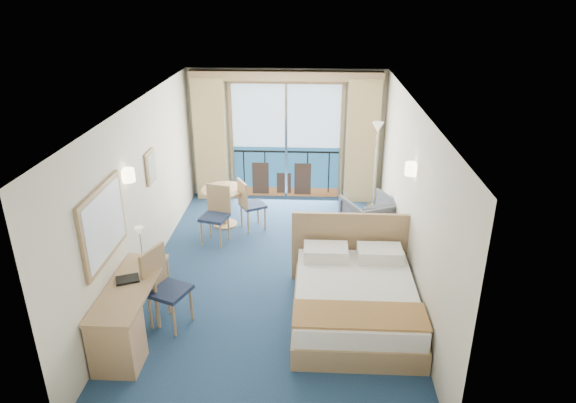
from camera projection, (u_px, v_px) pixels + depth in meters
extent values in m
plane|color=navy|center=(275.00, 274.00, 8.14)|extent=(6.50, 6.50, 0.00)
cube|color=beige|center=(286.00, 135.00, 10.60)|extent=(4.00, 0.02, 2.70)
cube|color=beige|center=(247.00, 334.00, 4.61)|extent=(4.00, 0.02, 2.70)
cube|color=beige|center=(141.00, 192.00, 7.70)|extent=(0.02, 6.50, 2.70)
cube|color=beige|center=(411.00, 198.00, 7.51)|extent=(0.02, 6.50, 2.70)
cube|color=silver|center=(273.00, 104.00, 7.07)|extent=(4.00, 6.50, 0.02)
cube|color=#215274|center=(286.00, 171.00, 10.87)|extent=(2.20, 0.02, 1.08)
cube|color=#AFCAE6|center=(286.00, 116.00, 10.40)|extent=(2.20, 0.02, 1.32)
cube|color=#A16031|center=(286.00, 192.00, 11.05)|extent=(2.20, 0.02, 0.20)
cube|color=black|center=(286.00, 152.00, 10.69)|extent=(2.20, 0.02, 0.04)
cube|color=#A87E5B|center=(286.00, 81.00, 10.11)|extent=(2.36, 0.03, 0.12)
cube|color=#A87E5B|center=(231.00, 142.00, 10.66)|extent=(0.06, 0.03, 2.40)
cube|color=#A87E5B|center=(342.00, 143.00, 10.56)|extent=(0.06, 0.03, 2.40)
cube|color=silver|center=(286.00, 143.00, 10.61)|extent=(0.05, 0.02, 2.40)
cube|color=#332017|center=(303.00, 179.00, 10.91)|extent=(0.35, 0.02, 0.70)
cube|color=#332017|center=(261.00, 178.00, 10.95)|extent=(0.35, 0.02, 0.70)
cube|color=#332017|center=(284.00, 183.00, 10.97)|extent=(0.30, 0.02, 0.45)
cube|color=black|center=(244.00, 171.00, 10.91)|extent=(0.02, 0.01, 0.90)
cube|color=black|center=(265.00, 172.00, 10.89)|extent=(0.03, 0.01, 0.90)
cube|color=black|center=(286.00, 172.00, 10.87)|extent=(0.03, 0.01, 0.90)
cube|color=black|center=(307.00, 172.00, 10.85)|extent=(0.03, 0.01, 0.90)
cube|color=black|center=(329.00, 173.00, 10.83)|extent=(0.02, 0.01, 0.90)
cube|color=tan|center=(211.00, 140.00, 10.52)|extent=(0.65, 0.22, 2.55)
cube|color=tan|center=(362.00, 142.00, 10.38)|extent=(0.65, 0.22, 2.55)
cube|color=#A87E5B|center=(286.00, 76.00, 9.96)|extent=(3.80, 0.25, 0.18)
cube|color=#A87E5B|center=(103.00, 224.00, 6.24)|extent=(0.04, 1.25, 0.95)
cube|color=silver|center=(105.00, 224.00, 6.24)|extent=(0.01, 1.12, 0.82)
cube|color=#A87E5B|center=(151.00, 167.00, 8.01)|extent=(0.03, 0.42, 0.52)
cube|color=gray|center=(152.00, 167.00, 8.01)|extent=(0.01, 0.34, 0.44)
cylinder|color=#FFE8B2|center=(128.00, 175.00, 6.95)|extent=(0.18, 0.18, 0.18)
cylinder|color=#FFE8B2|center=(411.00, 169.00, 7.18)|extent=(0.18, 0.18, 0.18)
cube|color=#A87E5B|center=(354.00, 312.00, 6.93)|extent=(1.64, 2.05, 0.31)
cube|color=white|center=(355.00, 294.00, 6.82)|extent=(1.58, 1.99, 0.26)
cube|color=#B18045|center=(360.00, 315.00, 6.16)|extent=(1.62, 0.56, 0.03)
cube|color=white|center=(326.00, 252.00, 7.43)|extent=(0.63, 0.41, 0.18)
cube|color=white|center=(380.00, 253.00, 7.39)|extent=(0.63, 0.41, 0.18)
cube|color=#A87E5B|center=(351.00, 247.00, 7.76)|extent=(1.79, 0.06, 1.13)
cube|color=tan|center=(387.00, 250.00, 8.34)|extent=(0.38, 0.37, 0.50)
cube|color=white|center=(389.00, 234.00, 8.20)|extent=(0.23, 0.19, 0.09)
imported|color=#3F454D|center=(369.00, 218.00, 9.14)|extent=(1.12, 1.13, 0.78)
cylinder|color=silver|center=(372.00, 206.00, 10.56)|extent=(0.25, 0.25, 0.03)
cylinder|color=silver|center=(375.00, 168.00, 10.24)|extent=(0.03, 0.03, 1.67)
cone|color=beige|center=(378.00, 127.00, 9.91)|extent=(0.22, 0.22, 0.20)
cube|color=#A87E5B|center=(129.00, 287.00, 6.41)|extent=(0.57, 1.65, 0.04)
cube|color=tan|center=(117.00, 341.00, 6.04)|extent=(0.54, 0.49, 0.73)
cylinder|color=#A87E5B|center=(119.00, 303.00, 6.76)|extent=(0.05, 0.05, 0.73)
cylinder|color=#A87E5B|center=(157.00, 304.00, 6.74)|extent=(0.05, 0.05, 0.73)
cylinder|color=#A87E5B|center=(133.00, 280.00, 7.28)|extent=(0.05, 0.05, 0.73)
cylinder|color=#A87E5B|center=(168.00, 281.00, 7.26)|extent=(0.05, 0.05, 0.73)
cube|color=#1E2947|center=(169.00, 291.00, 6.73)|extent=(0.61, 0.61, 0.06)
cube|color=#A87E5B|center=(153.00, 268.00, 6.71)|extent=(0.22, 0.45, 0.56)
cylinder|color=#A87E5B|center=(174.00, 320.00, 6.61)|extent=(0.04, 0.04, 0.50)
cylinder|color=#A87E5B|center=(191.00, 304.00, 6.92)|extent=(0.04, 0.04, 0.50)
cylinder|color=#A87E5B|center=(151.00, 312.00, 6.76)|extent=(0.04, 0.04, 0.50)
cylinder|color=#A87E5B|center=(168.00, 298.00, 7.07)|extent=(0.04, 0.04, 0.50)
cube|color=black|center=(127.00, 279.00, 6.51)|extent=(0.35, 0.31, 0.03)
cylinder|color=silver|center=(143.00, 259.00, 6.94)|extent=(0.13, 0.13, 0.02)
cylinder|color=silver|center=(141.00, 246.00, 6.86)|extent=(0.02, 0.02, 0.44)
cone|color=beige|center=(139.00, 231.00, 6.78)|extent=(0.12, 0.12, 0.11)
cylinder|color=#A87E5B|center=(224.00, 190.00, 9.49)|extent=(0.82, 0.82, 0.04)
cylinder|color=#A87E5B|center=(225.00, 207.00, 9.63)|extent=(0.08, 0.08, 0.72)
cylinder|color=#A87E5B|center=(225.00, 224.00, 9.77)|extent=(0.45, 0.45, 0.03)
cube|color=#1E2947|center=(253.00, 205.00, 9.47)|extent=(0.56, 0.56, 0.05)
cube|color=#A87E5B|center=(242.00, 194.00, 9.29)|extent=(0.24, 0.38, 0.49)
cylinder|color=#A87E5B|center=(265.00, 219.00, 9.50)|extent=(0.04, 0.04, 0.44)
cylinder|color=#A87E5B|center=(258.00, 212.00, 9.77)|extent=(0.04, 0.04, 0.44)
cylinder|color=#A87E5B|center=(248.00, 222.00, 9.36)|extent=(0.04, 0.04, 0.44)
cylinder|color=#A87E5B|center=(242.00, 215.00, 9.64)|extent=(0.04, 0.04, 0.44)
cube|color=#1E2947|center=(214.00, 217.00, 8.91)|extent=(0.53, 0.53, 0.05)
cube|color=#A87E5B|center=(219.00, 199.00, 8.99)|extent=(0.44, 0.15, 0.52)
cylinder|color=#A87E5B|center=(202.00, 234.00, 8.91)|extent=(0.04, 0.04, 0.47)
cylinder|color=#A87E5B|center=(220.00, 236.00, 8.81)|extent=(0.04, 0.04, 0.47)
cylinder|color=#A87E5B|center=(210.00, 225.00, 9.22)|extent=(0.04, 0.04, 0.47)
cylinder|color=#A87E5B|center=(229.00, 228.00, 9.12)|extent=(0.04, 0.04, 0.47)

